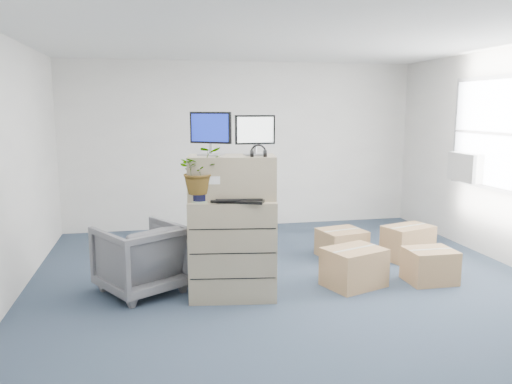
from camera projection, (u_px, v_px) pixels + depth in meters
ground at (301, 299)px, 5.36m from camera, size 7.00×7.00×0.00m
wall_back at (242, 145)px, 8.52m from camera, size 6.00×0.02×2.80m
ac_unit at (467, 167)px, 7.09m from camera, size 0.24×0.60×0.40m
filing_cabinet_lower at (232, 248)px, 5.40m from camera, size 0.99×0.69×1.08m
filing_cabinet_upper at (232, 177)px, 5.32m from camera, size 0.98×0.59×0.46m
monitor_left at (210, 131)px, 5.24m from camera, size 0.41×0.28×0.46m
monitor_right at (255, 133)px, 5.25m from camera, size 0.43×0.17×0.42m
headphones at (258, 152)px, 5.14m from camera, size 0.17×0.04×0.17m
keyboard at (238, 201)px, 5.15m from camera, size 0.58×0.41×0.03m
mouse at (265, 198)px, 5.26m from camera, size 0.10×0.08×0.03m
water_bottle at (237, 185)px, 5.33m from camera, size 0.08×0.08×0.28m
phone_dock at (230, 194)px, 5.35m from camera, size 0.06×0.05×0.12m
external_drive at (264, 194)px, 5.42m from camera, size 0.20×0.15×0.06m
tissue_box at (264, 188)px, 5.43m from camera, size 0.23×0.12×0.09m
potted_plant at (199, 176)px, 5.12m from camera, size 0.55×0.59×0.47m
office_chair at (141, 255)px, 5.53m from camera, size 1.10×1.09×0.85m
cardboard_boxes at (380, 254)px, 6.31m from camera, size 1.88×1.76×0.46m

